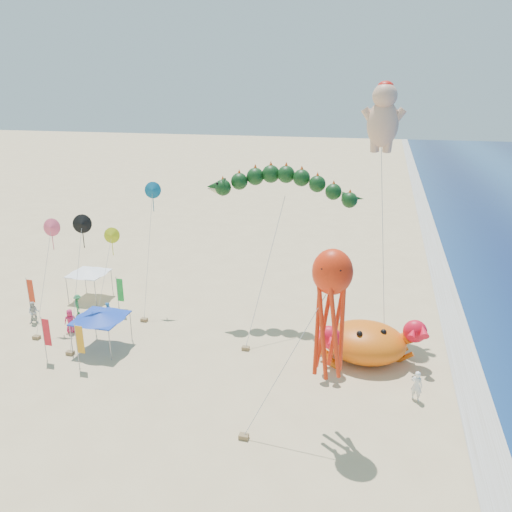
% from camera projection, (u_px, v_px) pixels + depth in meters
% --- Properties ---
extents(ground, '(320.00, 320.00, 0.00)m').
position_uv_depth(ground, '(278.00, 360.00, 33.11)').
color(ground, '#D1B784').
rests_on(ground, ground).
extents(foam_strip, '(320.00, 320.00, 0.00)m').
position_uv_depth(foam_strip, '(471.00, 386.00, 30.28)').
color(foam_strip, silver).
rests_on(foam_strip, ground).
extents(crab_inflatable, '(7.18, 6.08, 3.15)m').
position_uv_depth(crab_inflatable, '(365.00, 341.00, 32.72)').
color(crab_inflatable, '#EC600C').
rests_on(crab_inflatable, ground).
extents(dragon_kite, '(11.27, 7.55, 11.44)m').
position_uv_depth(dragon_kite, '(283.00, 189.00, 36.17)').
color(dragon_kite, black).
rests_on(dragon_kite, ground).
extents(cherub_kite, '(2.69, 6.21, 17.64)m').
position_uv_depth(cherub_kite, '(383.00, 116.00, 34.09)').
color(cherub_kite, '#DCA786').
rests_on(cherub_kite, ground).
extents(octopus_kite, '(5.15, 3.02, 9.97)m').
position_uv_depth(octopus_kite, '(331.00, 304.00, 24.29)').
color(octopus_kite, red).
rests_on(octopus_kite, ground).
extents(canopy_blue, '(3.45, 3.45, 2.71)m').
position_uv_depth(canopy_blue, '(100.00, 315.00, 34.03)').
color(canopy_blue, gray).
rests_on(canopy_blue, ground).
extents(canopy_white, '(3.18, 3.18, 2.71)m').
position_uv_depth(canopy_white, '(88.00, 271.00, 42.26)').
color(canopy_white, gray).
rests_on(canopy_white, ground).
extents(feather_flags, '(8.83, 8.07, 3.20)m').
position_uv_depth(feather_flags, '(70.00, 312.00, 35.54)').
color(feather_flags, gray).
rests_on(feather_flags, ground).
extents(beachgoers, '(28.83, 6.44, 1.87)m').
position_uv_depth(beachgoers, '(106.00, 320.00, 36.82)').
color(beachgoers, '#1B599E').
rests_on(beachgoers, ground).
extents(small_kites, '(7.04, 9.86, 10.31)m').
position_uv_depth(small_kites, '(100.00, 231.00, 37.21)').
color(small_kites, '#0B5881').
rests_on(small_kites, ground).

